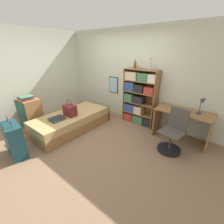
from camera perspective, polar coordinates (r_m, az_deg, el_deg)
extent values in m
plane|color=#84664C|center=(3.85, -8.24, -9.31)|extent=(14.00, 14.00, 0.00)
cube|color=beige|center=(4.59, 6.16, 13.55)|extent=(10.00, 0.06, 2.60)
cube|color=black|center=(4.91, 0.67, 10.27)|extent=(0.33, 0.02, 0.52)
cube|color=#99C1D6|center=(4.90, 0.58, 10.24)|extent=(0.29, 0.01, 0.48)
cube|color=beige|center=(5.20, -26.81, 12.41)|extent=(0.06, 10.00, 2.60)
cube|color=olive|center=(4.27, -14.86, -4.48)|extent=(0.95, 2.07, 0.26)
cube|color=tan|center=(4.17, -15.16, -1.80)|extent=(0.92, 2.04, 0.18)
cube|color=olive|center=(4.83, -5.44, 0.71)|extent=(0.95, 0.04, 0.44)
cube|color=maroon|center=(4.00, -15.72, 0.54)|extent=(0.32, 0.22, 0.27)
torus|color=maroon|center=(3.93, -16.02, 3.13)|extent=(0.19, 0.02, 0.19)
cube|color=#7A336B|center=(3.90, -20.09, -2.67)|extent=(0.31, 0.37, 0.01)
cube|color=gold|center=(3.92, -20.10, -2.33)|extent=(0.30, 0.39, 0.01)
cube|color=#427A4C|center=(3.90, -20.32, -2.27)|extent=(0.34, 0.39, 0.02)
cube|color=#232328|center=(3.88, -20.25, -2.14)|extent=(0.29, 0.37, 0.01)
cube|color=#143842|center=(3.64, -33.19, -8.95)|extent=(0.61, 0.34, 0.70)
cylinder|color=#2D2D33|center=(3.61, -35.14, -2.29)|extent=(0.01, 0.01, 0.12)
cylinder|color=#2D2D33|center=(3.32, -34.10, -4.06)|extent=(0.01, 0.01, 0.12)
cube|color=#2D2D33|center=(3.44, -34.87, -2.23)|extent=(0.35, 0.07, 0.02)
cube|color=olive|center=(4.66, -28.60, -0.46)|extent=(0.59, 0.43, 0.82)
cube|color=#1E4C42|center=(4.66, -30.59, -3.52)|extent=(0.55, 0.01, 0.37)
sphere|color=#B2A893|center=(4.66, -30.73, -3.57)|extent=(0.02, 0.02, 0.02)
cube|color=#1E4C42|center=(4.52, -31.58, 0.95)|extent=(0.55, 0.01, 0.37)
sphere|color=#B2A893|center=(4.52, -31.72, 0.90)|extent=(0.02, 0.02, 0.02)
cube|color=#B2382D|center=(4.50, -29.96, 4.28)|extent=(0.26, 0.37, 0.02)
cube|color=silver|center=(4.50, -29.98, 4.52)|extent=(0.24, 0.35, 0.02)
cube|color=#7A336B|center=(4.48, -29.92, 4.67)|extent=(0.29, 0.37, 0.01)
cube|color=#7A336B|center=(4.48, -29.94, 4.86)|extent=(0.26, 0.35, 0.01)
cube|color=#232328|center=(4.47, -29.99, 4.98)|extent=(0.29, 0.36, 0.01)
cube|color=#427A4C|center=(4.49, -29.92, 5.19)|extent=(0.32, 0.36, 0.01)
cube|color=olive|center=(4.49, 5.33, 6.53)|extent=(0.02, 0.31, 1.55)
cube|color=olive|center=(4.09, 16.19, 4.00)|extent=(0.02, 0.31, 1.55)
cube|color=olive|center=(4.40, 11.47, 5.80)|extent=(0.94, 0.01, 1.55)
cube|color=olive|center=(4.56, 9.82, -3.87)|extent=(0.91, 0.31, 0.02)
cube|color=olive|center=(4.43, 10.08, -0.39)|extent=(0.91, 0.31, 0.02)
cube|color=olive|center=(4.32, 10.36, 3.39)|extent=(0.91, 0.31, 0.02)
cube|color=olive|center=(4.23, 10.66, 7.35)|extent=(0.91, 0.31, 0.02)
cube|color=olive|center=(4.16, 10.98, 11.47)|extent=(0.91, 0.31, 0.02)
cube|color=olive|center=(4.11, 11.30, 15.59)|extent=(0.91, 0.31, 0.02)
cube|color=#B2382D|center=(4.63, 6.57, -1.62)|extent=(0.28, 0.23, 0.22)
cube|color=#427A4C|center=(4.48, 10.12, -2.59)|extent=(0.33, 0.23, 0.24)
cube|color=#232328|center=(4.36, 13.62, -3.63)|extent=(0.22, 0.23, 0.24)
cube|color=#334C84|center=(4.50, 7.01, 1.87)|extent=(0.33, 0.23, 0.23)
cube|color=beige|center=(4.37, 10.23, 0.86)|extent=(0.23, 0.23, 0.21)
cube|color=#427A4C|center=(4.42, 6.77, 5.68)|extent=(0.25, 0.23, 0.22)
cube|color=#232328|center=(4.28, 10.08, 4.73)|extent=(0.31, 0.23, 0.19)
cube|color=#334C84|center=(4.33, 7.12, 9.75)|extent=(0.28, 0.23, 0.25)
cube|color=#232328|center=(4.19, 10.50, 8.86)|extent=(0.27, 0.23, 0.21)
cube|color=#B2382D|center=(4.06, 14.30, 7.94)|extent=(0.26, 0.23, 0.19)
cube|color=beige|center=(4.25, 7.71, 13.55)|extent=(0.35, 0.23, 0.22)
cube|color=#427A4C|center=(4.09, 12.00, 12.88)|extent=(0.28, 0.23, 0.22)
cube|color=silver|center=(3.98, 15.39, 12.24)|extent=(0.21, 0.23, 0.21)
cylinder|color=brown|center=(4.25, 8.77, 17.13)|extent=(0.07, 0.07, 0.15)
cylinder|color=brown|center=(4.24, 8.85, 18.44)|extent=(0.03, 0.03, 0.05)
cylinder|color=#232328|center=(4.24, 8.88, 18.87)|extent=(0.03, 0.03, 0.02)
cylinder|color=#B7BCC1|center=(4.01, 14.31, 16.64)|extent=(0.06, 0.06, 0.19)
cylinder|color=#B7BCC1|center=(4.00, 14.49, 18.39)|extent=(0.02, 0.02, 0.06)
cylinder|color=#232328|center=(4.00, 14.55, 18.96)|extent=(0.03, 0.03, 0.02)
cube|color=olive|center=(3.78, 25.76, 0.12)|extent=(1.22, 0.58, 0.02)
cube|color=olive|center=(4.07, 16.94, -2.62)|extent=(0.03, 0.54, 0.71)
cube|color=olive|center=(3.87, 33.21, -7.01)|extent=(0.03, 0.54, 0.71)
cylinder|color=navy|center=(3.79, 30.08, -0.38)|extent=(0.12, 0.12, 0.02)
cylinder|color=navy|center=(3.74, 30.54, 1.75)|extent=(0.02, 0.02, 0.29)
cone|color=navy|center=(3.69, 31.62, 4.04)|extent=(0.14, 0.10, 0.14)
cylinder|color=black|center=(3.57, 20.78, -13.15)|extent=(0.48, 0.48, 0.06)
cylinder|color=#333338|center=(3.46, 21.23, -10.58)|extent=(0.05, 0.05, 0.44)
cube|color=#47423D|center=(3.34, 21.80, -7.19)|extent=(0.51, 0.51, 0.03)
cube|color=#47423D|center=(3.40, 24.04, -2.34)|extent=(0.40, 0.11, 0.46)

